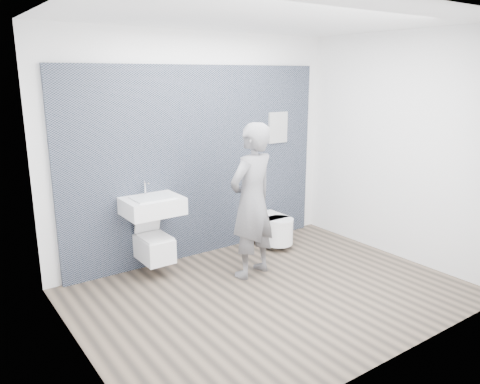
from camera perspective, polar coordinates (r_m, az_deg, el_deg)
ground at (r=5.16m, az=3.93°, el=-12.19°), size 4.00×4.00×0.00m
room_shell at (r=4.66m, az=4.30°, el=7.36°), size 4.00×4.00×4.00m
tile_wall at (r=6.27m, az=-4.63°, el=-7.29°), size 3.60×0.06×2.40m
washbasin at (r=5.42m, az=-10.62°, el=-1.62°), size 0.65×0.49×0.49m
toilet_square at (r=5.58m, az=-10.42°, el=-6.55°), size 0.33×0.48×0.64m
toilet_rounded at (r=6.39m, az=4.04°, el=-4.49°), size 0.39×0.65×0.35m
info_placard at (r=6.89m, az=4.39°, el=-5.24°), size 0.32×0.03×0.42m
visitor at (r=5.30m, az=1.45°, el=-1.13°), size 0.73×0.56×1.78m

